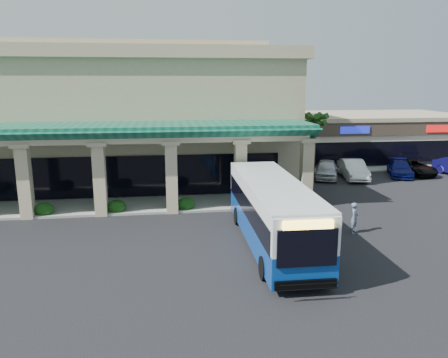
{
  "coord_description": "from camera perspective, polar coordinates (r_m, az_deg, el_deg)",
  "views": [
    {
      "loc": [
        -3.37,
        -22.46,
        8.37
      ],
      "look_at": [
        0.38,
        4.95,
        2.2
      ],
      "focal_mm": 35.0,
      "sensor_mm": 36.0,
      "label": 1
    }
  ],
  "objects": [
    {
      "name": "broadleaf_tree",
      "position": [
        43.27,
        6.85,
        4.56
      ],
      "size": [
        2.6,
        2.6,
        4.81
      ],
      "primitive_type": null,
      "color": "#10360C",
      "rests_on": "ground"
    },
    {
      "name": "palm_0",
      "position": [
        35.86,
        11.65,
        4.19
      ],
      "size": [
        2.4,
        2.4,
        6.6
      ],
      "primitive_type": null,
      "color": "#183F10",
      "rests_on": "ground"
    },
    {
      "name": "car_gray",
      "position": [
        43.96,
        23.57,
        1.44
      ],
      "size": [
        2.53,
        5.02,
        1.36
      ],
      "primitive_type": "imported",
      "rotation": [
        0.0,
        0.0,
        0.06
      ],
      "color": "black",
      "rests_on": "ground"
    },
    {
      "name": "main_building",
      "position": [
        38.83,
        -14.78,
        8.18
      ],
      "size": [
        30.8,
        14.8,
        11.35
      ],
      "primitive_type": null,
      "color": "tan",
      "rests_on": "ground"
    },
    {
      "name": "car_silver",
      "position": [
        39.7,
        13.23,
        1.27
      ],
      "size": [
        3.56,
        5.16,
        1.63
      ],
      "primitive_type": "imported",
      "rotation": [
        0.0,
        0.0,
        -0.38
      ],
      "color": "silver",
      "rests_on": "ground"
    },
    {
      "name": "arcade",
      "position": [
        30.14,
        -16.5,
        1.49
      ],
      "size": [
        30.0,
        6.2,
        5.7
      ],
      "primitive_type": null,
      "color": "#0E543F",
      "rests_on": "ground"
    },
    {
      "name": "car_red",
      "position": [
        42.74,
        22.01,
        1.29
      ],
      "size": [
        3.54,
        5.1,
        1.37
      ],
      "primitive_type": "imported",
      "rotation": [
        0.0,
        0.0,
        -0.38
      ],
      "color": "navy",
      "rests_on": "ground"
    },
    {
      "name": "pedestrian",
      "position": [
        25.75,
        16.67,
        -4.89
      ],
      "size": [
        0.72,
        0.77,
        1.76
      ],
      "primitive_type": "imported",
      "rotation": [
        0.0,
        0.0,
        0.95
      ],
      "color": "slate",
      "rests_on": "ground"
    },
    {
      "name": "ground",
      "position": [
        24.21,
        0.69,
        -7.66
      ],
      "size": [
        110.0,
        110.0,
        0.0
      ],
      "primitive_type": "plane",
      "color": "black"
    },
    {
      "name": "transit_bus",
      "position": [
        22.78,
        6.33,
        -4.54
      ],
      "size": [
        2.99,
        12.2,
        3.4
      ],
      "primitive_type": null,
      "rotation": [
        0.0,
        0.0,
        -0.01
      ],
      "color": "#0C3A93",
      "rests_on": "ground"
    },
    {
      "name": "strip_mall",
      "position": [
        51.48,
        16.87,
        5.43
      ],
      "size": [
        22.5,
        12.5,
        4.9
      ],
      "primitive_type": null,
      "color": "beige",
      "rests_on": "ground"
    },
    {
      "name": "car_white",
      "position": [
        40.06,
        16.5,
        1.22
      ],
      "size": [
        2.6,
        5.33,
        1.68
      ],
      "primitive_type": "imported",
      "rotation": [
        0.0,
        0.0,
        -0.17
      ],
      "color": "white",
      "rests_on": "ground"
    },
    {
      "name": "palm_1",
      "position": [
        39.05,
        11.56,
        4.26
      ],
      "size": [
        2.4,
        2.4,
        5.8
      ],
      "primitive_type": null,
      "color": "#183F10",
      "rests_on": "ground"
    }
  ]
}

